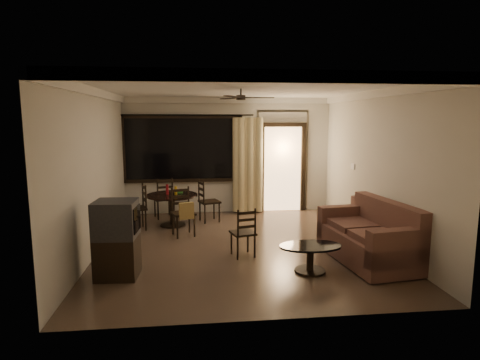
{
  "coord_description": "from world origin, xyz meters",
  "views": [
    {
      "loc": [
        -0.79,
        -6.99,
        2.28
      ],
      "look_at": [
        0.01,
        0.2,
        1.18
      ],
      "focal_mm": 30.0,
      "sensor_mm": 36.0,
      "label": 1
    }
  ],
  "objects": [
    {
      "name": "ground",
      "position": [
        0.0,
        0.0,
        0.0
      ],
      "size": [
        5.5,
        5.5,
        0.0
      ],
      "primitive_type": "plane",
      "color": "#7F6651",
      "rests_on": "ground"
    },
    {
      "name": "room_shell",
      "position": [
        0.59,
        1.77,
        1.83
      ],
      "size": [
        5.5,
        6.7,
        5.5
      ],
      "color": "beige",
      "rests_on": "ground"
    },
    {
      "name": "dining_table",
      "position": [
        -1.31,
        1.57,
        0.54
      ],
      "size": [
        1.09,
        1.09,
        0.9
      ],
      "rotation": [
        0.0,
        0.0,
        0.31
      ],
      "color": "black",
      "rests_on": "ground"
    },
    {
      "name": "dining_chair_west",
      "position": [
        -2.04,
        1.32,
        0.28
      ],
      "size": [
        0.53,
        0.53,
        0.95
      ],
      "rotation": [
        0.0,
        0.0,
        -1.26
      ],
      "color": "black",
      "rests_on": "ground"
    },
    {
      "name": "dining_chair_east",
      "position": [
        -0.51,
        1.83,
        0.28
      ],
      "size": [
        0.53,
        0.53,
        0.95
      ],
      "rotation": [
        0.0,
        0.0,
        1.88
      ],
      "color": "black",
      "rests_on": "ground"
    },
    {
      "name": "dining_chair_south",
      "position": [
        -1.05,
        0.76,
        0.31
      ],
      "size": [
        0.53,
        0.56,
        0.95
      ],
      "rotation": [
        0.0,
        0.0,
        0.31
      ],
      "color": "black",
      "rests_on": "ground"
    },
    {
      "name": "dining_chair_north",
      "position": [
        -1.55,
        2.29,
        0.28
      ],
      "size": [
        0.53,
        0.53,
        0.95
      ],
      "rotation": [
        0.0,
        0.0,
        3.45
      ],
      "color": "black",
      "rests_on": "ground"
    },
    {
      "name": "tv_cabinet",
      "position": [
        -1.94,
        -1.24,
        0.57
      ],
      "size": [
        0.63,
        0.57,
        1.13
      ],
      "rotation": [
        0.0,
        0.0,
        -0.06
      ],
      "color": "black",
      "rests_on": "ground"
    },
    {
      "name": "sofa",
      "position": [
        2.01,
        -1.01,
        0.38
      ],
      "size": [
        1.17,
        1.9,
        0.96
      ],
      "rotation": [
        0.0,
        0.0,
        0.13
      ],
      "color": "#3E201D",
      "rests_on": "ground"
    },
    {
      "name": "armchair",
      "position": [
        2.1,
        0.12,
        0.32
      ],
      "size": [
        0.77,
        0.77,
        0.77
      ],
      "rotation": [
        0.0,
        0.0,
        0.01
      ],
      "color": "#3E201D",
      "rests_on": "ground"
    },
    {
      "name": "coffee_table",
      "position": [
        0.9,
        -1.36,
        0.28
      ],
      "size": [
        0.95,
        0.57,
        0.42
      ],
      "rotation": [
        0.0,
        0.0,
        -0.25
      ],
      "color": "black",
      "rests_on": "ground"
    },
    {
      "name": "side_chair",
      "position": [
        -0.02,
        -0.56,
        0.25
      ],
      "size": [
        0.45,
        0.45,
        0.84
      ],
      "rotation": [
        0.0,
        0.0,
        3.4
      ],
      "color": "black",
      "rests_on": "ground"
    }
  ]
}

